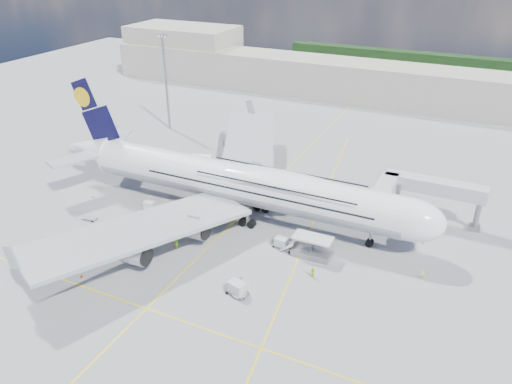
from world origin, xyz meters
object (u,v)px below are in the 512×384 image
at_px(crew_nose, 423,275).
at_px(cone_nose, 423,242).
at_px(service_van, 239,288).
at_px(cone_tail, 92,196).
at_px(light_mast, 166,82).
at_px(jet_bridge, 414,190).
at_px(cone_wing_left_inner, 262,183).
at_px(dolly_nose_near, 281,242).
at_px(dolly_nose_far, 237,288).
at_px(cone_wing_left_outer, 252,154).
at_px(dolly_row_b, 143,245).
at_px(crew_wing, 108,251).
at_px(airliner, 241,183).
at_px(dolly_row_c, 123,225).
at_px(catering_truck_inner, 204,165).
at_px(crew_van, 298,237).
at_px(cargo_loader, 311,249).
at_px(crew_loader, 312,273).
at_px(dolly_back, 149,206).
at_px(baggage_tug, 158,233).
at_px(catering_truck_outer, 234,141).
at_px(cone_wing_right_inner, 175,245).
at_px(cone_wing_right_outer, 81,276).
at_px(dolly_row_a, 90,218).
at_px(crew_tug, 177,244).

relative_size(crew_nose, cone_nose, 2.65).
bearing_deg(service_van, cone_tail, 128.89).
xyz_separation_m(light_mast, service_van, (50.17, -55.73, -12.57)).
height_order(jet_bridge, light_mast, light_mast).
bearing_deg(cone_wing_left_inner, dolly_nose_near, -57.46).
distance_m(dolly_nose_far, cone_wing_left_outer, 53.78).
relative_size(dolly_row_b, crew_wing, 1.97).
relative_size(airliner, dolly_row_c, 27.45).
relative_size(dolly_row_c, dolly_nose_far, 0.77).
xyz_separation_m(catering_truck_inner, crew_van, (29.62, -17.67, -1.05)).
relative_size(crew_van, cone_wing_left_inner, 2.88).
xyz_separation_m(jet_bridge, cargo_loader, (-12.99, -18.04, -5.60)).
relative_size(catering_truck_inner, crew_loader, 3.72).
xyz_separation_m(dolly_back, baggage_tug, (7.20, -7.32, -0.24)).
bearing_deg(catering_truck_outer, cargo_loader, -47.22).
distance_m(cargo_loader, service_van, 15.17).
bearing_deg(dolly_back, crew_nose, -11.00).
bearing_deg(crew_wing, cone_wing_left_outer, -17.40).
height_order(catering_truck_inner, cone_wing_right_inner, catering_truck_inner).
xyz_separation_m(cargo_loader, catering_truck_outer, (-34.17, 37.63, 0.35)).
bearing_deg(cone_nose, baggage_tug, -157.65).
relative_size(airliner, cone_wing_right_inner, 135.84).
height_order(dolly_nose_near, catering_truck_inner, catering_truck_inner).
relative_size(catering_truck_inner, crew_van, 4.35).
bearing_deg(jet_bridge, dolly_row_c, -151.93).
distance_m(crew_loader, cone_wing_left_outer, 50.62).
bearing_deg(catering_truck_outer, dolly_row_b, -80.23).
height_order(airliner, light_mast, light_mast).
xyz_separation_m(dolly_nose_far, crew_wing, (-24.18, -0.24, -0.33)).
bearing_deg(crew_van, cone_wing_right_outer, 110.48).
bearing_deg(crew_van, crew_loader, -168.33).
relative_size(cargo_loader, cone_nose, 14.57).
height_order(dolly_row_a, catering_truck_outer, catering_truck_outer).
bearing_deg(dolly_row_a, jet_bridge, 16.21).
height_order(dolly_back, crew_nose, dolly_back).
relative_size(light_mast, crew_nose, 16.45).
height_order(dolly_row_c, crew_tug, dolly_row_c).
relative_size(jet_bridge, cone_wing_right_outer, 35.46).
xyz_separation_m(light_mast, cone_nose, (73.32, -30.37, -12.92)).
relative_size(cargo_loader, crew_van, 5.27).
distance_m(dolly_row_b, cone_tail, 24.19).
bearing_deg(cone_nose, dolly_back, -168.30).
bearing_deg(dolly_row_b, cone_tail, 143.25).
height_order(dolly_nose_near, catering_truck_outer, catering_truck_outer).
relative_size(crew_tug, cone_nose, 2.60).
distance_m(light_mast, dolly_nose_far, 76.60).
height_order(airliner, cone_tail, airliner).
distance_m(service_van, cone_nose, 34.33).
bearing_deg(cone_tail, crew_tug, -17.69).
distance_m(dolly_row_a, cone_wing_left_outer, 43.96).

